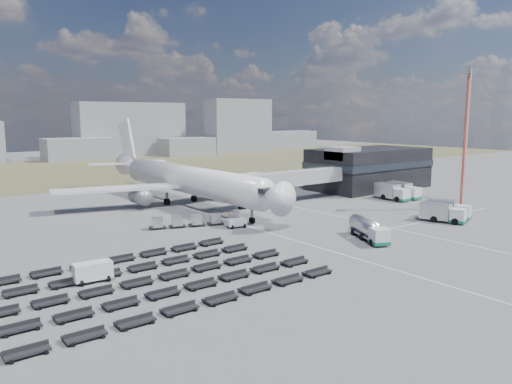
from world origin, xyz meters
TOP-DOWN VIEW (x-y plane):
  - ground at (0.00, 0.00)m, footprint 420.00×420.00m
  - grass_strip at (0.00, 110.00)m, footprint 420.00×90.00m
  - lane_markings at (9.77, 3.00)m, footprint 47.12×110.00m
  - terminal at (47.77, 23.96)m, footprint 30.40×16.40m
  - jet_bridge at (15.90, 20.42)m, footprint 30.30×3.80m
  - airliner at (0.00, 32.38)m, footprint 51.59×64.53m
  - skyline at (-7.46, 150.25)m, footprint 313.84×25.82m
  - fuel_tanker at (6.90, -10.55)m, footprint 6.19×9.62m
  - pushback_tug at (-4.00, 8.00)m, footprint 3.39×2.33m
  - utility_van at (-32.19, -4.37)m, footprint 4.27×2.20m
  - catering_truck at (9.33, 30.23)m, footprint 2.72×5.93m
  - service_trucks_near at (28.54, -9.60)m, footprint 8.26×9.05m
  - service_trucks_far at (40.36, 9.38)m, footprint 6.96×8.23m
  - uld_row at (-8.71, 12.82)m, footprint 15.31×6.38m
  - baggage_dollies at (-26.56, -8.71)m, footprint 36.32×21.09m
  - floodlight_mast at (40.42, -5.65)m, footprint 2.56×2.11m

SIDE VIEW (x-z plane):
  - ground at x=0.00m, z-range 0.00..0.00m
  - grass_strip at x=0.00m, z-range 0.00..0.01m
  - lane_markings at x=9.77m, z-range 0.00..0.01m
  - baggage_dollies at x=-26.56m, z-range 0.00..0.81m
  - pushback_tug at x=-4.00m, z-range 0.00..1.42m
  - uld_row at x=-8.71m, z-range 0.17..1.88m
  - utility_van at x=-32.19m, z-range 0.00..2.22m
  - catering_truck at x=9.33m, z-range 0.03..2.69m
  - fuel_tanker at x=6.90m, z-range 0.00..3.07m
  - service_trucks_near at x=28.54m, z-range 0.13..3.14m
  - service_trucks_far at x=40.36m, z-range 0.14..3.35m
  - jet_bridge at x=15.90m, z-range 1.53..8.58m
  - terminal at x=47.77m, z-range -0.25..10.75m
  - airliner at x=0.00m, z-range -3.52..14.10m
  - skyline at x=-7.46m, z-range -3.78..22.11m
  - floodlight_mast at x=40.42m, z-range 0.03..27.31m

